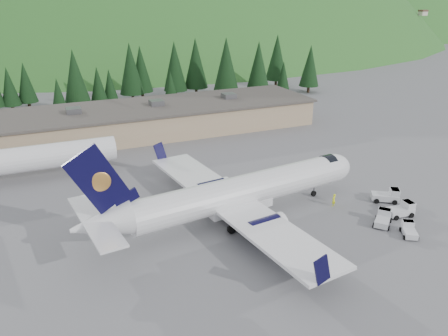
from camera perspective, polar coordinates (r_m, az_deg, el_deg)
The scene contains 11 objects.
ground at distance 52.47m, azimuth 2.63°, elevation -6.29°, with size 600.00×600.00×0.00m, color slate.
airliner at distance 50.52m, azimuth 1.69°, elevation -3.38°, with size 36.28×34.14×12.03m.
second_airliner at distance 67.08m, azimuth -25.84°, elevation 0.96°, with size 27.50×11.00×10.05m.
baggage_tug_a at distance 56.44m, azimuth 22.23°, elevation -5.03°, with size 3.35×2.22×1.71m.
baggage_tug_b at distance 59.46m, azimuth 20.59°, elevation -3.40°, with size 3.67×3.22×1.76m.
baggage_tug_c at distance 52.44m, azimuth 23.00°, elevation -7.42°, with size 2.49×2.89×1.38m.
terminal_building at distance 83.93m, azimuth -12.01°, elevation 6.05°, with size 71.00×17.00×6.10m.
baggage_tug_d at distance 53.66m, azimuth 20.06°, elevation -6.19°, with size 3.23×3.06×1.59m.
ramp_worker at distance 56.17m, azimuth 14.13°, elevation -4.07°, with size 0.59×0.39×1.62m, color #F0FE17.
tree_line at distance 106.77m, azimuth -14.13°, elevation 11.81°, with size 110.44×18.20×14.12m.
hills at distance 280.97m, azimuth -6.44°, elevation -0.89°, with size 614.00×330.00×300.00m.
Camera 1 is at (-20.67, -41.46, 24.64)m, focal length 35.00 mm.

